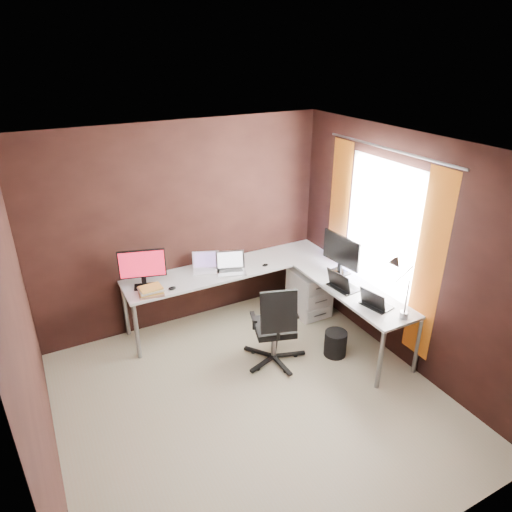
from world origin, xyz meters
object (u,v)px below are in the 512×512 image
Objects in this scene: wastebasket at (335,343)px; laptop_black_big at (342,285)px; laptop_silver at (231,267)px; desk_lamp at (399,280)px; drawer_pedestal at (309,292)px; laptop_black_small at (375,303)px; book_stack at (151,291)px; office_chair at (275,340)px; laptop_white at (206,267)px; monitor_left at (142,266)px; monitor_right at (341,252)px.

laptop_black_big is at bearing 47.00° from wastebasket.
laptop_silver is 2.03m from desk_lamp.
laptop_black_small is (-0.01, -1.20, 0.48)m from drawer_pedestal.
laptop_silver is at bearing 122.78° from wastebasket.
book_stack is 1.47m from office_chair.
drawer_pedestal is 1.54× the size of laptop_white.
laptop_silver reaches higher than laptop_white.
monitor_left is 0.52× the size of office_chair.
laptop_white is 1.26m from office_chair.
laptop_silver is 1.35m from laptop_black_big.
monitor_right is 1.07m from wastebasket.
monitor_left is at bearing 53.98° from laptop_black_big.
desk_lamp is (-0.10, -1.04, 0.14)m from monitor_right.
laptop_black_small reaches higher than book_stack.
drawer_pedestal is 1.14m from laptop_silver.
monitor_left reaches higher than laptop_silver.
monitor_left is at bearing 94.65° from book_stack.
office_chair is (1.10, -0.85, -0.48)m from book_stack.
monitor_left reaches higher than drawer_pedestal.
monitor_right is at bearing -69.22° from drawer_pedestal.
laptop_black_small is (-0.16, -0.81, -0.23)m from monitor_right.
laptop_black_small is 1.18× the size of wastebasket.
monitor_right is at bearing -22.53° from laptop_black_small.
monitor_right is 1.52× the size of laptop_white.
monitor_right is at bearing -9.25° from laptop_white.
monitor_left is at bearing 169.59° from drawer_pedestal.
office_chair reaches higher than laptop_white.
drawer_pedestal is 1.64× the size of laptop_black_big.
monitor_right is 1.61× the size of laptop_black_big.
laptop_white is at bearing 19.80° from monitor_left.
office_chair reaches higher than laptop_silver.
laptop_black_big is at bearing -13.26° from monitor_left.
laptop_white reaches higher than drawer_pedestal.
laptop_white is (0.78, 0.05, -0.21)m from monitor_left.
laptop_white is at bearing 131.86° from desk_lamp.
laptop_black_big is at bearing -28.32° from laptop_silver.
monitor_right reaches higher than wastebasket.
monitor_right is 1.99× the size of wastebasket.
desk_lamp is (1.30, -1.86, 0.36)m from laptop_white.
desk_lamp is (0.05, -1.43, 0.84)m from drawer_pedestal.
desk_lamp reaches higher than drawer_pedestal.
desk_lamp is at bearing -39.89° from laptop_silver.
desk_lamp reaches higher than monitor_right.
book_stack is at bearing 70.00° from monitor_right.
desk_lamp is (2.08, -1.81, 0.16)m from monitor_left.
laptop_black_big is 0.81m from desk_lamp.
laptop_black_small is 2.43m from book_stack.
laptop_black_big is (0.92, -0.99, -0.00)m from laptop_silver.
wastebasket is (1.79, -1.28, -0.84)m from monitor_left.
drawer_pedestal is 1.15m from office_chair.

